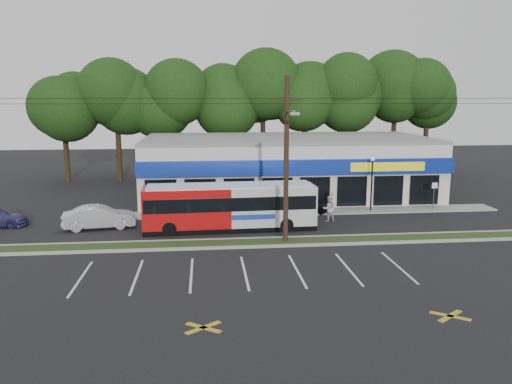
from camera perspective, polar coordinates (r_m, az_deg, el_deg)
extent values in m
plane|color=black|center=(29.45, -2.12, -6.54)|extent=(120.00, 120.00, 0.00)
cube|color=#263A18|center=(30.38, -2.25, -5.87)|extent=(40.00, 1.60, 0.12)
cube|color=#9E9E93|center=(29.57, -2.14, -6.32)|extent=(40.00, 0.25, 0.14)
cube|color=#9E9E93|center=(31.20, -2.35, -5.41)|extent=(40.00, 0.25, 0.14)
cube|color=#9E9E93|center=(38.67, 4.40, -2.28)|extent=(32.00, 2.20, 0.10)
cube|color=silver|center=(45.10, 3.48, 2.77)|extent=(25.00, 12.00, 5.00)
cube|color=#102B99|center=(38.88, 5.00, 2.80)|extent=(25.00, 0.50, 1.20)
cube|color=black|center=(39.39, 4.90, -0.04)|extent=(24.00, 0.12, 2.40)
cube|color=yellow|center=(40.53, 14.84, 2.81)|extent=(6.00, 0.06, 0.70)
cube|color=gray|center=(44.81, 3.52, 6.13)|extent=(25.00, 12.00, 0.30)
cylinder|color=black|center=(29.69, 3.48, 3.48)|extent=(0.30, 0.30, 10.00)
cube|color=black|center=(29.46, 3.56, 10.44)|extent=(1.80, 0.12, 0.12)
cylinder|color=#59595E|center=(28.28, 3.95, 9.21)|extent=(0.10, 2.40, 0.10)
cube|color=#59595E|center=(27.01, 4.42, 8.92)|extent=(0.50, 0.25, 0.15)
cylinder|color=black|center=(29.11, -2.37, 10.65)|extent=(50.00, 0.02, 0.02)
cylinder|color=black|center=(29.12, -2.37, 10.06)|extent=(50.00, 0.02, 0.02)
cylinder|color=black|center=(39.61, 13.06, 0.66)|extent=(0.12, 0.12, 4.00)
sphere|color=silver|center=(39.30, 13.19, 3.68)|extent=(0.30, 0.30, 0.30)
cylinder|color=#59595E|center=(41.47, 19.65, -0.51)|extent=(0.06, 0.06, 2.20)
cube|color=white|center=(41.27, 19.76, 0.70)|extent=(0.45, 0.04, 0.45)
cylinder|color=black|center=(56.19, -20.56, 4.06)|extent=(0.56, 0.56, 5.72)
sphere|color=black|center=(55.89, -20.94, 9.75)|extent=(6.76, 6.76, 6.76)
cylinder|color=black|center=(55.15, -15.51, 4.23)|extent=(0.56, 0.56, 5.72)
sphere|color=black|center=(54.83, -15.81, 10.04)|extent=(6.76, 6.76, 6.76)
cylinder|color=black|center=(54.54, -10.31, 4.38)|extent=(0.56, 0.56, 5.72)
sphere|color=black|center=(54.22, -10.51, 10.26)|extent=(6.76, 6.76, 6.76)
cylinder|color=black|center=(54.38, -5.04, 4.50)|extent=(0.56, 0.56, 5.72)
sphere|color=black|center=(54.06, -5.14, 10.40)|extent=(6.76, 6.76, 6.76)
cylinder|color=black|center=(54.69, 0.22, 4.57)|extent=(0.56, 0.56, 5.72)
sphere|color=black|center=(54.37, 0.23, 10.44)|extent=(6.76, 6.76, 6.76)
cylinder|color=black|center=(55.44, 5.38, 4.61)|extent=(0.56, 0.56, 5.72)
sphere|color=black|center=(55.13, 5.49, 10.40)|extent=(6.76, 6.76, 6.76)
cylinder|color=black|center=(56.63, 10.37, 4.61)|extent=(0.56, 0.56, 5.72)
sphere|color=black|center=(56.33, 10.56, 10.27)|extent=(6.76, 6.76, 6.76)
cylinder|color=black|center=(58.23, 15.11, 4.58)|extent=(0.56, 0.56, 5.72)
sphere|color=black|center=(57.93, 15.38, 10.08)|extent=(6.76, 6.76, 6.76)
cylinder|color=black|center=(60.20, 19.57, 4.52)|extent=(0.56, 0.56, 5.72)
sphere|color=black|center=(59.91, 19.91, 9.84)|extent=(6.76, 6.76, 6.76)
cube|color=#B50D0F|center=(33.25, -7.91, -1.70)|extent=(5.79, 2.58, 2.62)
cube|color=silver|center=(33.73, 1.84, -1.42)|extent=(5.79, 2.58, 2.62)
cube|color=black|center=(33.71, -2.97, -3.98)|extent=(11.50, 2.74, 0.33)
cube|color=black|center=(33.30, -3.00, -1.04)|extent=(11.27, 2.84, 0.90)
cube|color=black|center=(34.29, 6.60, -1.00)|extent=(0.13, 2.02, 1.33)
cube|color=#193899|center=(32.47, -0.29, -2.88)|extent=(2.85, 0.13, 0.33)
cube|color=silver|center=(33.10, -3.02, 0.74)|extent=(10.92, 2.53, 0.17)
cylinder|color=black|center=(32.51, -9.86, -4.19)|extent=(0.92, 0.30, 0.91)
cylinder|color=black|center=(34.58, -9.76, -3.28)|extent=(0.92, 0.30, 0.91)
cylinder|color=black|center=(33.12, 3.51, -3.77)|extent=(0.92, 0.30, 0.91)
cylinder|color=black|center=(35.16, 2.82, -2.90)|extent=(0.92, 0.30, 0.91)
imported|color=black|center=(38.11, 5.10, -1.40)|extent=(4.64, 2.49, 1.50)
imported|color=#B4B5BC|center=(35.40, -17.48, -2.76)|extent=(4.95, 2.39, 1.57)
imported|color=beige|center=(38.61, 8.59, -1.14)|extent=(0.76, 0.72, 1.75)
imported|color=silver|center=(36.03, 8.31, -1.90)|extent=(0.99, 0.82, 1.86)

